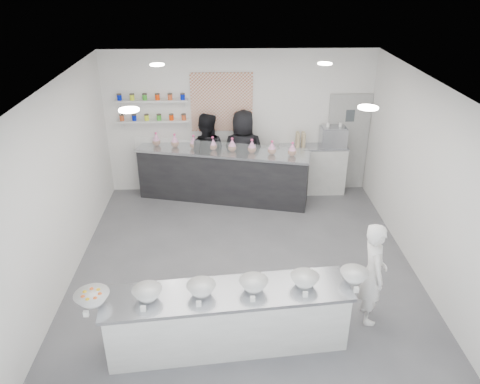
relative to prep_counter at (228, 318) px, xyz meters
name	(u,v)px	position (x,y,z in m)	size (l,w,h in m)	color
floor	(245,268)	(0.29, 1.68, -0.42)	(6.00, 6.00, 0.00)	#515156
ceiling	(246,86)	(0.29, 1.68, 2.58)	(6.00, 6.00, 0.00)	white
back_wall	(239,123)	(0.29, 4.68, 1.08)	(5.50, 5.50, 0.00)	white
left_wall	(60,188)	(-2.46, 1.68, 1.08)	(6.00, 6.00, 0.00)	white
right_wall	(426,183)	(3.04, 1.68, 1.08)	(6.00, 6.00, 0.00)	white
back_door	(347,143)	(2.59, 4.65, 0.63)	(0.88, 0.04, 2.10)	#989896
pattern_panel	(222,102)	(-0.06, 4.65, 1.53)	(1.25, 0.03, 1.20)	#B55831
jar_shelf_lower	(153,121)	(-1.46, 4.58, 1.18)	(1.45, 0.22, 0.04)	silver
jar_shelf_upper	(152,101)	(-1.46, 4.58, 1.60)	(1.45, 0.22, 0.04)	silver
preserve_jars	(152,108)	(-1.46, 4.56, 1.46)	(1.45, 0.10, 0.56)	#D45527
downlight_0	(129,110)	(-1.11, 0.68, 2.56)	(0.24, 0.24, 0.02)	white
downlight_1	(368,108)	(1.69, 0.68, 2.56)	(0.24, 0.24, 0.02)	white
downlight_2	(157,65)	(-1.11, 3.28, 2.56)	(0.24, 0.24, 0.02)	white
downlight_3	(325,64)	(1.69, 3.28, 2.56)	(0.24, 0.24, 0.02)	white
prep_counter	(228,318)	(0.00, 0.00, 0.00)	(3.10, 0.70, 0.85)	beige
back_bar	(223,175)	(-0.06, 4.17, 0.12)	(3.52, 0.64, 1.09)	black
sneeze_guard	(219,149)	(-0.13, 3.87, 0.82)	(3.47, 0.01, 0.30)	white
espresso_ledge	(312,169)	(1.84, 4.46, 0.10)	(1.42, 0.45, 1.05)	beige
espresso_machine	(333,137)	(2.23, 4.46, 0.83)	(0.53, 0.36, 0.40)	#93969E
cup_stacks	(300,140)	(1.55, 4.46, 0.78)	(0.24, 0.24, 0.30)	#C4B288
prep_bowls	(228,287)	(0.00, 0.00, 0.50)	(3.62, 0.47, 0.15)	white
label_cards	(224,318)	(-0.05, -0.50, 0.46)	(3.31, 0.04, 0.07)	white
cookie_bags	(222,144)	(-0.06, 4.17, 0.81)	(2.97, 0.17, 0.29)	#FF92D5
woman_prep	(373,273)	(1.96, 0.45, 0.33)	(0.55, 0.36, 1.51)	white
staff_left	(206,155)	(-0.40, 4.42, 0.48)	(0.87, 0.68, 1.80)	black
staff_right	(243,154)	(0.37, 4.42, 0.50)	(0.90, 0.59, 1.84)	black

